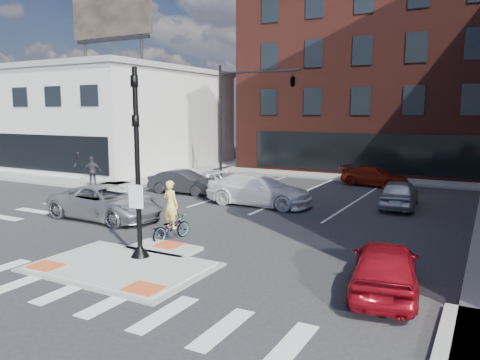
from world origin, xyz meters
The scene contains 18 objects.
ground centered at (0.00, 0.00, 0.00)m, with size 120.00×120.00×0.00m, color #28282B.
refuge_island centered at (0.00, -0.26, 0.05)m, with size 5.40×4.65×0.13m.
sidewalk_nw centered at (-16.76, 15.29, 0.08)m, with size 23.50×20.50×0.15m.
sidewalk_n centered at (3.00, 22.00, 0.07)m, with size 26.00×3.00×0.15m, color gray.
building_nw centered at (-21.98, 19.98, 4.23)m, with size 20.40×16.40×14.40m.
building_n centered at (3.00, 31.99, 7.80)m, with size 24.40×18.40×15.50m.
building_far_left centered at (-4.00, 52.00, 5.00)m, with size 10.00×12.00×10.00m, color slate.
signal_pole centered at (0.00, 0.40, 2.36)m, with size 0.60×0.60×5.98m.
mast_arm_signal centered at (-3.47, 18.00, 6.21)m, with size 6.10×2.24×8.00m.
silver_suv centered at (-5.17, 4.20, 0.75)m, with size 2.50×5.42×1.51m, color #B5B8BC.
red_sedan centered at (7.48, 1.31, 0.71)m, with size 1.69×4.19×1.43m, color maroon.
white_pickup centered at (-0.59, 10.25, 0.80)m, with size 2.25×5.54×1.61m, color white.
bg_car_dark centered at (-6.00, 11.25, 0.68)m, with size 1.44×4.13×1.36m, color #2A292F.
bg_car_silver centered at (5.82, 13.00, 0.71)m, with size 1.68×4.19×1.43m, color silver.
bg_car_red centered at (3.20, 19.34, 0.63)m, with size 1.77×4.35×1.26m, color maroon.
cyclist centered at (-0.55, 2.80, 0.76)m, with size 0.93×1.87×2.25m.
pedestrian_a centered at (-15.25, 12.00, 1.09)m, with size 0.91×0.71×1.87m, color black.
pedestrian_b centered at (-12.00, 10.00, 1.08)m, with size 1.08×0.45×1.85m, color #322E38.
Camera 1 is at (9.77, -10.84, 4.74)m, focal length 35.00 mm.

